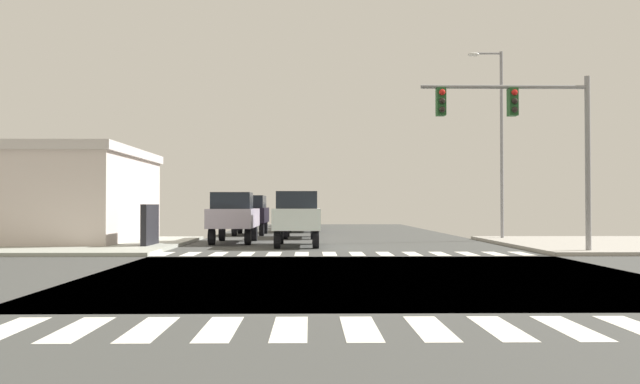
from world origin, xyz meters
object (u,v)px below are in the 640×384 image
at_px(pickup_trailing_2, 234,215).
at_px(suv_inner_2, 250,211).
at_px(sedan_leading_3, 303,214).
at_px(suv_crossing_1, 297,214).
at_px(traffic_signal_mast, 523,123).
at_px(sedan_queued_2, 303,213).
at_px(pickup_farside_1, 302,212).
at_px(street_lamp, 497,129).
at_px(sedan_nearside_1, 300,217).

xyz_separation_m(pickup_trailing_2, suv_inner_2, (0.00, 8.72, 0.10)).
height_order(pickup_trailing_2, suv_inner_2, pickup_trailing_2).
xyz_separation_m(sedan_leading_3, pickup_trailing_2, (-3.00, -19.91, 0.17)).
bearing_deg(suv_crossing_1, sedan_leading_3, -90.00).
height_order(traffic_signal_mast, sedan_leading_3, traffic_signal_mast).
relative_size(sedan_queued_2, sedan_leading_3, 1.00).
bearing_deg(suv_inner_2, pickup_farside_1, -122.01).
bearing_deg(suv_inner_2, sedan_leading_3, -105.01).
relative_size(traffic_signal_mast, pickup_farside_1, 1.26).
bearing_deg(suv_crossing_1, pickup_farside_1, -90.00).
height_order(traffic_signal_mast, pickup_farside_1, traffic_signal_mast).
bearing_deg(traffic_signal_mast, suv_crossing_1, 149.50).
distance_m(traffic_signal_mast, sedan_queued_2, 34.28).
distance_m(sedan_queued_2, suv_inner_2, 17.37).
relative_size(traffic_signal_mast, sedan_queued_2, 1.50).
relative_size(street_lamp, pickup_farside_1, 1.86).
relative_size(sedan_nearside_1, sedan_leading_3, 1.00).
distance_m(sedan_nearside_1, suv_crossing_1, 7.30).
distance_m(suv_crossing_1, suv_inner_2, 11.53).
distance_m(pickup_trailing_2, suv_inner_2, 8.72).
bearing_deg(suv_crossing_1, sedan_queued_2, -90.00).
relative_size(sedan_nearside_1, sedan_queued_2, 1.00).
height_order(sedan_queued_2, pickup_trailing_2, pickup_trailing_2).
bearing_deg(sedan_nearside_1, sedan_queued_2, -90.00).
bearing_deg(sedan_nearside_1, pickup_farside_1, -90.00).
distance_m(pickup_farside_1, suv_inner_2, 5.66).
bearing_deg(pickup_farside_1, street_lamp, 130.97).
xyz_separation_m(traffic_signal_mast, sedan_nearside_1, (-8.23, 12.14, -3.63)).
bearing_deg(pickup_trailing_2, pickup_farside_1, -102.51).
relative_size(pickup_trailing_2, suv_inner_2, 1.11).
bearing_deg(suv_crossing_1, suv_inner_2, -74.92).
bearing_deg(pickup_farside_1, pickup_trailing_2, 77.49).
distance_m(traffic_signal_mast, street_lamp, 9.51).
distance_m(pickup_farside_1, pickup_trailing_2, 13.85).
xyz_separation_m(pickup_farside_1, pickup_trailing_2, (-3.00, -13.52, 0.00)).
xyz_separation_m(traffic_signal_mast, suv_crossing_1, (-8.23, 4.85, -3.35)).
height_order(sedan_nearside_1, pickup_trailing_2, pickup_trailing_2).
bearing_deg(sedan_queued_2, traffic_signal_mast, 103.97).
distance_m(traffic_signal_mast, suv_inner_2, 19.82).
bearing_deg(sedan_queued_2, pickup_trailing_2, 83.37).
distance_m(sedan_nearside_1, pickup_trailing_2, 5.74).
bearing_deg(traffic_signal_mast, sedan_nearside_1, 124.12).
relative_size(suv_crossing_1, suv_inner_2, 1.00).
bearing_deg(sedan_leading_3, traffic_signal_mast, 106.85).
xyz_separation_m(sedan_queued_2, sedan_leading_3, (0.00, -5.91, 0.00)).
xyz_separation_m(sedan_nearside_1, suv_crossing_1, (0.00, -7.29, 0.28)).
bearing_deg(sedan_nearside_1, pickup_trailing_2, 58.45).
bearing_deg(sedan_queued_2, sedan_leading_3, 90.00).
bearing_deg(suv_inner_2, pickup_trailing_2, 90.00).
distance_m(traffic_signal_mast, sedan_leading_3, 28.62).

